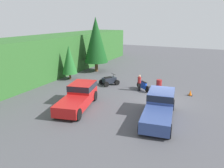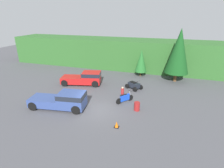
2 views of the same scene
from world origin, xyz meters
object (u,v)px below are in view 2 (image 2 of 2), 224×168
object	(u,v)px
traffic_cone	(117,125)
steel_barrel	(137,106)
pickup_truck_red	(85,78)
rider_person	(122,93)
quad_atv	(134,85)
dirt_bike	(125,98)
pickup_truck_second	(63,100)

from	to	relation	value
traffic_cone	steel_barrel	world-z (taller)	steel_barrel
pickup_truck_red	rider_person	world-z (taller)	pickup_truck_red
quad_atv	traffic_cone	xyz separation A→B (m)	(0.17, -8.64, -0.22)
quad_atv	rider_person	distance (m)	3.79
dirt_bike	pickup_truck_second	bearing A→B (deg)	158.26
rider_person	dirt_bike	bearing A→B (deg)	-106.02
quad_atv	steel_barrel	size ratio (longest dim) A/B	2.68
dirt_bike	quad_atv	bearing A→B (deg)	36.09
pickup_truck_red	steel_barrel	size ratio (longest dim) A/B	6.36
quad_atv	traffic_cone	world-z (taller)	quad_atv
pickup_truck_red	traffic_cone	xyz separation A→B (m)	(6.82, -8.17, -0.69)
pickup_truck_red	rider_person	size ratio (longest dim) A/B	3.33
pickup_truck_red	steel_barrel	xyz separation A→B (m)	(7.96, -4.82, -0.50)
quad_atv	dirt_bike	bearing A→B (deg)	-60.46
dirt_bike	steel_barrel	bearing A→B (deg)	-90.35
rider_person	traffic_cone	xyz separation A→B (m)	(0.76, -4.92, -0.66)
pickup_truck_second	traffic_cone	bearing A→B (deg)	-22.28
pickup_truck_red	pickup_truck_second	xyz separation A→B (m)	(0.74, -6.64, 0.00)
rider_person	quad_atv	bearing A→B (deg)	14.15
traffic_cone	rider_person	bearing A→B (deg)	98.74
pickup_truck_red	quad_atv	xyz separation A→B (m)	(6.65, 0.47, -0.48)
pickup_truck_second	dirt_bike	xyz separation A→B (m)	(5.67, 3.12, -0.46)
dirt_bike	traffic_cone	distance (m)	4.66
dirt_bike	steel_barrel	world-z (taller)	dirt_bike
pickup_truck_second	steel_barrel	bearing A→B (deg)	5.90
quad_atv	pickup_truck_second	bearing A→B (deg)	-96.77
quad_atv	pickup_truck_red	bearing A→B (deg)	-142.99
pickup_truck_red	quad_atv	bearing A→B (deg)	-9.00
pickup_truck_red	dirt_bike	distance (m)	7.33
traffic_cone	steel_barrel	distance (m)	3.54
steel_barrel	dirt_bike	bearing A→B (deg)	140.16
pickup_truck_second	traffic_cone	distance (m)	6.31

